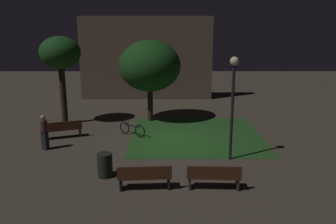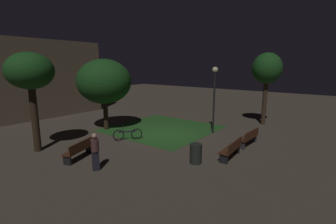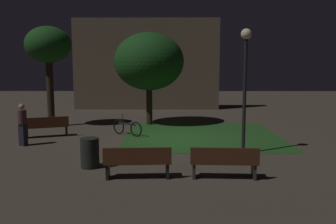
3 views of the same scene
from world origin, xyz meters
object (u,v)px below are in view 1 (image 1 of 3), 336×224
(bench_path_side, at_px, (63,129))
(lamp_post_path_center, at_px, (233,90))
(bench_back_row, at_px, (214,176))
(trash_bin, at_px, (105,165))
(bench_corner, at_px, (145,176))
(tree_near_wall, at_px, (150,66))
(pedestrian, at_px, (44,131))
(tree_back_left, at_px, (60,54))
(bicycle, at_px, (132,129))

(bench_path_side, xyz_separation_m, lamp_post_path_center, (7.80, -2.89, 2.43))
(bench_back_row, bearing_deg, trash_bin, 164.57)
(bench_back_row, bearing_deg, bench_corner, 180.00)
(tree_near_wall, distance_m, pedestrian, 7.18)
(bench_corner, bearing_deg, bench_path_side, 128.12)
(bench_back_row, height_order, tree_back_left, tree_back_left)
(bench_path_side, relative_size, tree_near_wall, 0.39)
(tree_back_left, bearing_deg, bench_path_side, -75.04)
(bench_corner, xyz_separation_m, lamp_post_path_center, (3.39, 2.73, 2.43))
(bench_back_row, bearing_deg, pedestrian, 150.62)
(bench_path_side, distance_m, trash_bin, 5.41)
(tree_near_wall, height_order, bicycle, tree_near_wall)
(tree_back_left, bearing_deg, bench_corner, -58.30)
(tree_near_wall, xyz_separation_m, bicycle, (-0.80, -2.98, -2.92))
(bench_path_side, distance_m, lamp_post_path_center, 8.67)
(bench_corner, bearing_deg, tree_near_wall, 91.40)
(lamp_post_path_center, bearing_deg, bench_path_side, 159.64)
(bench_path_side, distance_m, tree_back_left, 4.46)
(bench_path_side, height_order, pedestrian, pedestrian)
(tree_back_left, height_order, pedestrian, tree_back_left)
(bench_corner, distance_m, tree_near_wall, 9.42)
(bench_back_row, relative_size, tree_back_left, 0.37)
(tree_back_left, distance_m, trash_bin, 8.83)
(bench_path_side, bearing_deg, lamp_post_path_center, -20.36)
(bench_corner, height_order, trash_bin, trash_bin)
(bench_corner, height_order, tree_near_wall, tree_near_wall)
(tree_near_wall, relative_size, bicycle, 3.40)
(lamp_post_path_center, bearing_deg, bicycle, 143.27)
(bench_back_row, xyz_separation_m, tree_near_wall, (-2.53, 9.00, 2.78))
(trash_bin, xyz_separation_m, bicycle, (0.50, 4.96, -0.10))
(bench_back_row, xyz_separation_m, pedestrian, (-7.05, 3.97, 0.37))
(tree_near_wall, bearing_deg, bicycle, -105.07)
(bench_back_row, relative_size, bicycle, 1.30)
(bicycle, height_order, pedestrian, pedestrian)
(bench_corner, distance_m, tree_back_left, 10.37)
(lamp_post_path_center, distance_m, pedestrian, 8.47)
(bench_back_row, bearing_deg, tree_back_left, 131.86)
(trash_bin, bearing_deg, pedestrian, 137.88)
(bench_corner, bearing_deg, pedestrian, 140.05)
(bench_path_side, relative_size, bicycle, 1.33)
(bench_path_side, relative_size, pedestrian, 1.15)
(pedestrian, bearing_deg, lamp_post_path_center, -8.67)
(bench_corner, relative_size, lamp_post_path_center, 0.43)
(pedestrian, bearing_deg, tree_near_wall, 48.08)
(bench_corner, relative_size, trash_bin, 2.05)
(tree_back_left, relative_size, bicycle, 3.56)
(bench_back_row, distance_m, tree_near_wall, 9.75)
(bench_back_row, bearing_deg, tree_near_wall, 105.71)
(tree_near_wall, bearing_deg, lamp_post_path_center, -60.09)
(tree_near_wall, height_order, lamp_post_path_center, tree_near_wall)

